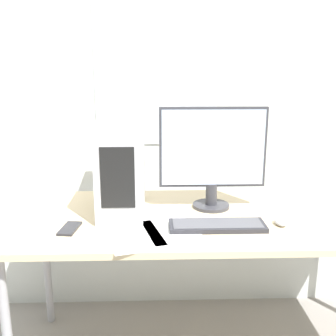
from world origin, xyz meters
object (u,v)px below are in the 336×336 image
Objects in this scene: monitor_main at (213,154)px; mouse at (281,222)px; pc_tower at (122,166)px; cell_phone at (70,228)px; keyboard at (217,225)px.

monitor_main reaches higher than mouse.
pc_tower is 2.96× the size of cell_phone.
pc_tower is at bearing -176.32° from monitor_main.
mouse is (0.70, -0.20, -0.20)m from pc_tower.
monitor_main is 5.96× the size of mouse.
cell_phone is (-0.63, -0.25, -0.26)m from monitor_main.
monitor_main reaches higher than pc_tower.
cell_phone is (-0.90, -0.02, -0.01)m from mouse.
cell_phone is at bearing -158.21° from monitor_main.
monitor_main is at bearing 87.91° from keyboard.
pc_tower reaches higher than cell_phone.
cell_phone is at bearing -132.37° from pc_tower.
pc_tower is 0.43m from monitor_main.
pc_tower is 0.37m from cell_phone.
mouse is (0.27, -0.23, -0.25)m from monitor_main.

